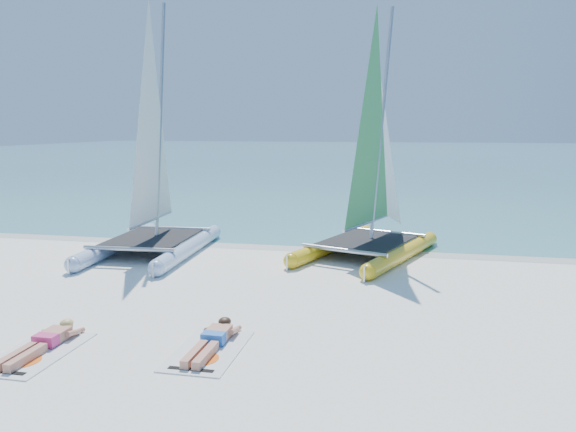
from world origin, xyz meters
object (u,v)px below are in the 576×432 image
towel_b (209,350)px  sunbather_b (213,339)px  catamaran_yellow (376,174)px  sunbather_a (44,341)px  towel_a (37,352)px  catamaran_blue (152,176)px

towel_b → sunbather_b: bearing=90.0°
catamaran_yellow → sunbather_a: bearing=-100.7°
catamaran_yellow → sunbather_b: catamaran_yellow is taller
sunbather_a → towel_b: (2.61, 0.45, -0.11)m
towel_a → sunbather_b: bearing=17.8°
catamaran_yellow → catamaran_blue: bearing=-148.4°
catamaran_blue → towel_a: size_ratio=3.92×
catamaran_blue → catamaran_yellow: (6.07, 1.29, 0.05)m
sunbather_a → towel_b: 2.65m
catamaran_yellow → towel_b: bearing=-86.0°
catamaran_yellow → towel_b: 8.26m
sunbather_a → towel_b: sunbather_a is taller
towel_a → sunbather_b: (2.61, 0.84, 0.11)m
catamaran_blue → sunbather_b: bearing=-60.4°
catamaran_blue → catamaran_yellow: catamaran_blue is taller
catamaran_blue → towel_a: catamaran_blue is taller
catamaran_yellow → towel_b: catamaran_yellow is taller
catamaran_blue → sunbather_a: size_ratio=4.20×
catamaran_yellow → towel_a: 9.82m
towel_a → sunbather_b: 2.74m
towel_a → sunbather_b: size_ratio=1.07×
towel_a → towel_b: bearing=13.9°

